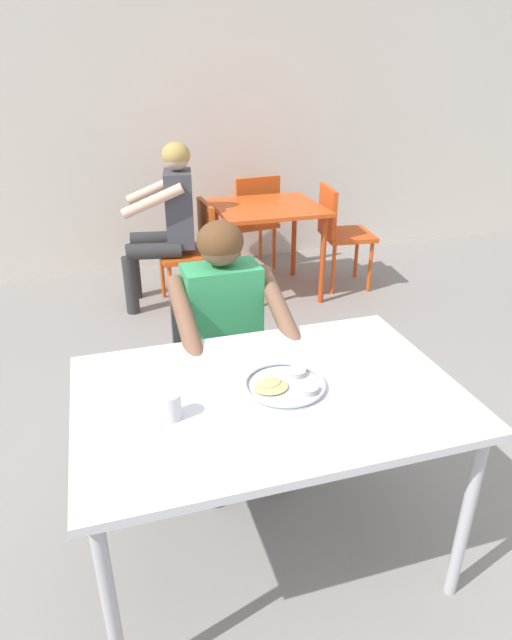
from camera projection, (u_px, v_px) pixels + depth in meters
The scene contains 12 objects.
ground_plane at pixel (272, 551), 2.18m from camera, with size 12.00×12.00×0.05m, color gray.
back_wall at pixel (141, 69), 4.44m from camera, with size 12.00×0.12×3.40m, color silver.
table_foreground at pixel (269, 408), 1.86m from camera, with size 1.30×0.87×0.75m.
thali_tray at pixel (285, 384), 1.85m from camera, with size 0.28×0.28×0.03m.
drinking_cup at pixel (170, 405), 1.67m from camera, with size 0.07×0.07×0.09m.
chair_foreground at pixel (217, 347), 2.68m from camera, with size 0.44×0.40×0.83m.
diner_foreground at pixel (228, 328), 2.40m from camera, with size 0.50×0.56×1.16m.
table_background_red at pixel (268, 218), 4.26m from camera, with size 0.82×0.76×0.74m.
chair_red_left at pixel (194, 246), 4.16m from camera, with size 0.41×0.45×0.80m.
chair_red_right at pixel (339, 229), 4.45m from camera, with size 0.45×0.47×0.85m.
chair_red_far at pixel (253, 217), 4.84m from camera, with size 0.48×0.44×0.87m.
patron_background at pixel (168, 212), 4.02m from camera, with size 0.60×0.55×1.25m.
Camera 1 is at (-0.51, -1.46, 1.77)m, focal length 30.13 mm.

